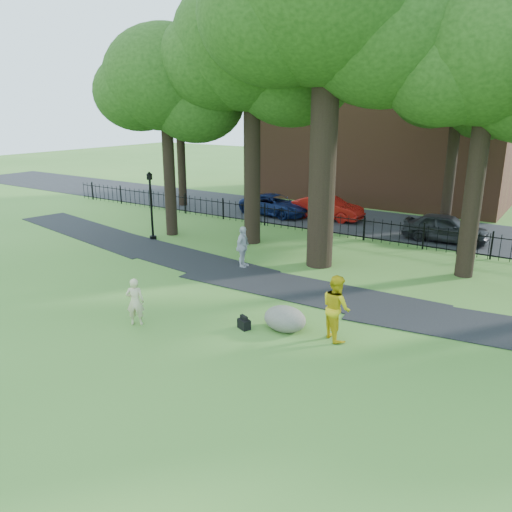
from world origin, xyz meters
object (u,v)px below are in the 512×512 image
Objects in this scene: boulder at (285,317)px; lamppost at (151,207)px; man at (336,307)px; big_tree at (333,7)px; woman at (135,302)px; red_sedan at (328,208)px.

lamppost reaches higher than boulder.
man is 13.78m from lamppost.
big_tree is 9.41× the size of woman.
big_tree is 13.02m from woman.
man is 0.56× the size of lamppost.
big_tree is 10.59× the size of boulder.
big_tree reaches higher than boulder.
lamppost reaches higher than woman.
boulder is 0.32× the size of red_sedan.
lamppost reaches higher than red_sedan.
boulder is (1.92, -6.49, -9.75)m from big_tree.
big_tree reaches higher than woman.
boulder is 15.98m from red_sedan.
red_sedan is (-3.86, 8.41, -9.44)m from big_tree.
woman reaches higher than boulder.
red_sedan is at bearing -116.99° from woman.
boulder is at bearing -158.39° from red_sedan.
big_tree is 11.60m from man.
woman is (-2.13, -8.77, -9.38)m from big_tree.
red_sedan is (-1.73, 17.18, -0.06)m from woman.
woman is at bearing 61.26° from man.
big_tree is at bearing -24.09° from man.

